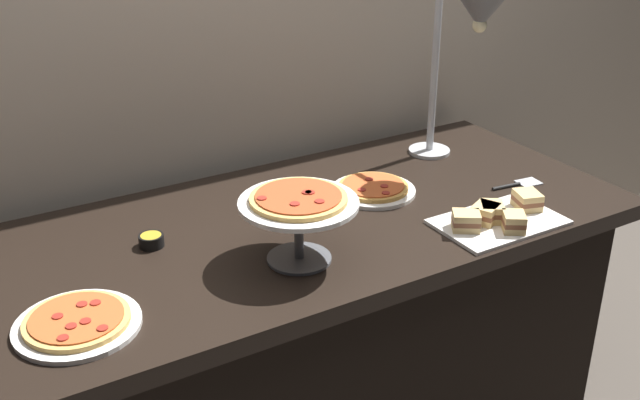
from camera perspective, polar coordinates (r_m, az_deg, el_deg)
back_wall at (r=2.41m, az=-7.47°, el=12.52°), size 4.40×0.04×2.40m
buffet_table at (r=2.33m, az=-1.26°, el=-9.80°), size 1.90×0.84×0.76m
heat_lamp at (r=2.39m, az=11.17°, el=12.30°), size 0.15×0.34×0.57m
pizza_plate_front at (r=1.77m, az=-17.68°, el=-8.72°), size 0.28×0.28×0.03m
pizza_plate_center at (r=2.31m, az=4.00°, el=0.84°), size 0.26×0.26×0.03m
pizza_plate_raised_stand at (r=1.88m, az=-1.62°, el=-0.59°), size 0.30×0.30×0.18m
sandwich_platter at (r=2.16m, az=13.15°, el=-1.22°), size 0.35×0.22×0.06m
sauce_cup_near at (r=2.05m, az=-12.50°, el=-2.94°), size 0.07×0.07×0.03m
serving_spatula at (r=2.43m, az=14.57°, el=1.14°), size 0.17×0.06×0.01m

